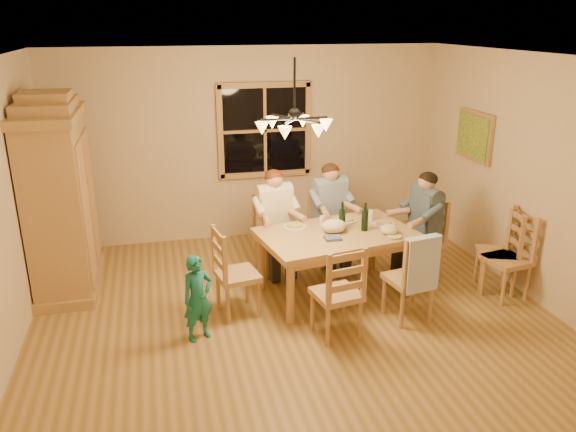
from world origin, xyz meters
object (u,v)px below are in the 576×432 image
object	(u,v)px
adult_plaid_man	(330,201)
chandelier	(294,124)
wine_bottle_b	(365,217)
chair_spare_back	(495,266)
adult_slate_man	(424,212)
chair_spare_front	(505,272)
chair_far_left	(275,250)
wine_bottle_a	(342,216)
chair_end_left	(238,288)
chair_far_right	(329,241)
child	(198,298)
armoire	(61,202)
dining_table	(337,241)
chair_near_right	(408,292)
chair_near_left	(336,307)
adult_woman	(275,209)
chair_end_right	(421,253)

from	to	relation	value
adult_plaid_man	chandelier	bearing A→B (deg)	47.77
wine_bottle_b	chair_spare_back	xyz separation A→B (m)	(1.53, -0.34, -0.62)
adult_slate_man	chair_spare_front	size ratio (longest dim) A/B	0.88
chair_far_left	wine_bottle_a	distance (m)	1.11
chair_end_left	chair_spare_front	bearing A→B (deg)	73.84
chair_spare_back	chair_far_right	bearing A→B (deg)	74.23
child	adult_slate_man	bearing A→B (deg)	-9.02
chair_far_right	armoire	bearing A→B (deg)	-11.23
dining_table	chair_near_right	bearing A→B (deg)	-52.26
chair_near_left	adult_woman	world-z (taller)	adult_woman
dining_table	chair_end_right	size ratio (longest dim) A/B	1.89
dining_table	adult_woman	xyz separation A→B (m)	(-0.56, 0.73, 0.18)
armoire	chair_end_left	world-z (taller)	armoire
chair_far_left	chair_near_right	distance (m)	1.83
chandelier	chair_spare_front	size ratio (longest dim) A/B	0.78
chandelier	chair_end_right	bearing A→B (deg)	18.52
child	chair_spare_back	bearing A→B (deg)	-21.03
adult_woman	wine_bottle_b	size ratio (longest dim) A/B	2.65
dining_table	wine_bottle_b	xyz separation A→B (m)	(0.32, -0.02, 0.27)
dining_table	chair_far_right	bearing A→B (deg)	77.46
adult_slate_man	child	size ratio (longest dim) A/B	0.98
chair_end_left	chair_end_right	size ratio (longest dim) A/B	1.00
dining_table	wine_bottle_b	size ratio (longest dim) A/B	5.67
adult_slate_man	chair_end_right	bearing A→B (deg)	-0.00
adult_woman	wine_bottle_a	bearing A→B (deg)	124.26
chair_near_left	chair_near_right	xyz separation A→B (m)	(0.85, 0.15, 0.00)
chair_end_left	chair_near_right	bearing A→B (deg)	63.43
chair_near_right	wine_bottle_a	world-z (taller)	wine_bottle_a
chair_end_left	chair_near_left	bearing A→B (deg)	43.26
adult_plaid_man	chair_end_left	bearing A→B (deg)	27.98
wine_bottle_a	wine_bottle_b	world-z (taller)	same
chair_near_left	wine_bottle_a	distance (m)	1.18
chair_end_left	child	xyz separation A→B (m)	(-0.46, -0.42, 0.14)
chandelier	adult_slate_man	xyz separation A→B (m)	(1.77, 0.59, -1.24)
armoire	chair_near_left	xyz separation A→B (m)	(2.74, -1.80, -0.75)
chandelier	chair_spare_back	world-z (taller)	chandelier
wine_bottle_a	chair_spare_back	world-z (taller)	wine_bottle_a
chair_spare_front	chair_far_left	bearing A→B (deg)	52.94
chair_far_left	chair_spare_front	world-z (taller)	same
chandelier	adult_plaid_man	world-z (taller)	chandelier
chair_far_right	dining_table	bearing A→B (deg)	67.62
chair_far_left	chair_end_left	distance (m)	1.11
chair_end_right	adult_woman	size ratio (longest dim) A/B	1.13
chair_near_right	chair_end_left	world-z (taller)	same
wine_bottle_a	adult_plaid_man	bearing A→B (deg)	82.01
adult_plaid_man	adult_slate_man	world-z (taller)	same
chair_far_right	child	xyz separation A→B (m)	(-1.82, -1.47, 0.14)
chair_far_right	child	bearing A→B (deg)	29.13
chair_end_right	chair_end_left	bearing A→B (deg)	90.00
chair_near_left	adult_plaid_man	size ratio (longest dim) A/B	1.13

